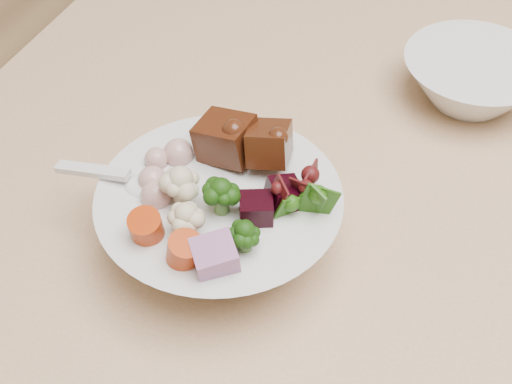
{
  "coord_description": "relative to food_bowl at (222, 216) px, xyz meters",
  "views": [
    {
      "loc": [
        -0.4,
        -0.42,
        1.18
      ],
      "look_at": [
        -0.56,
        -0.05,
        0.76
      ],
      "focal_mm": 50.0,
      "sensor_mm": 36.0,
      "label": 1
    }
  ],
  "objects": [
    {
      "name": "side_bowl",
      "position": [
        0.16,
        0.29,
        -0.01
      ],
      "size": [
        0.15,
        0.15,
        0.05
      ],
      "primitive_type": null,
      "color": "silver",
      "rests_on": "dining_table"
    },
    {
      "name": "soup_spoon",
      "position": [
        -0.08,
        -0.02,
        0.03
      ],
      "size": [
        0.1,
        0.03,
        0.02
      ],
      "rotation": [
        0.0,
        0.0,
        0.08
      ],
      "color": "silver",
      "rests_on": "food_bowl"
    },
    {
      "name": "food_bowl",
      "position": [
        0.0,
        0.0,
        0.0
      ],
      "size": [
        0.21,
        0.21,
        0.11
      ],
      "color": "silver",
      "rests_on": "dining_table"
    }
  ]
}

